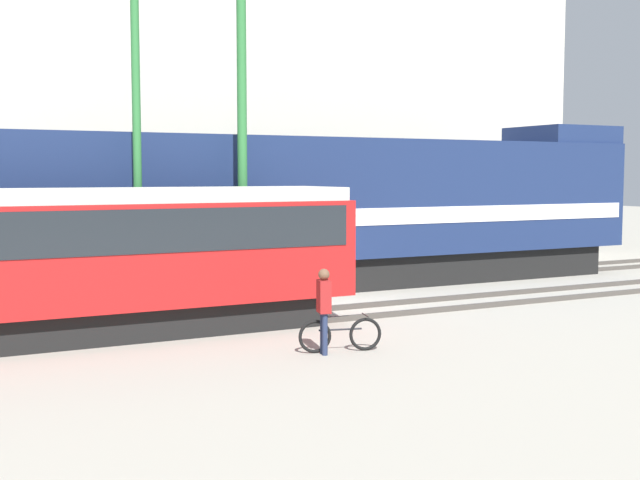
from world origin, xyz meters
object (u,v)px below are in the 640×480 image
at_px(streetcar, 56,255).
at_px(person, 324,303).
at_px(bicycle, 340,335).
at_px(freight_locomotive, 335,210).
at_px(utility_pole_center, 242,135).
at_px(utility_pole_left, 136,116).

height_order(streetcar, person, streetcar).
bearing_deg(bicycle, freight_locomotive, 62.51).
xyz_separation_m(person, utility_pole_center, (0.63, 5.78, 3.47)).
height_order(person, utility_pole_center, utility_pole_center).
xyz_separation_m(streetcar, utility_pole_center, (5.02, 2.21, 2.66)).
distance_m(person, utility_pole_center, 6.77).
height_order(bicycle, utility_pole_center, utility_pole_center).
xyz_separation_m(utility_pole_left, utility_pole_center, (2.72, 0.00, -0.38)).
bearing_deg(freight_locomotive, utility_pole_left, -161.51).
relative_size(freight_locomotive, streetcar, 1.68).
xyz_separation_m(bicycle, utility_pole_left, (-2.48, 5.73, 4.53)).
bearing_deg(person, freight_locomotive, 60.50).
bearing_deg(utility_pole_left, person, -70.11).
relative_size(bicycle, utility_pole_center, 0.18).
distance_m(freight_locomotive, utility_pole_center, 4.94).
bearing_deg(freight_locomotive, streetcar, -153.60).
relative_size(streetcar, utility_pole_left, 1.32).
distance_m(streetcar, bicycle, 6.12).
bearing_deg(streetcar, utility_pole_left, 43.90).
bearing_deg(utility_pole_left, utility_pole_center, 0.00).
height_order(bicycle, utility_pole_left, utility_pole_left).
bearing_deg(bicycle, person, -172.43).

